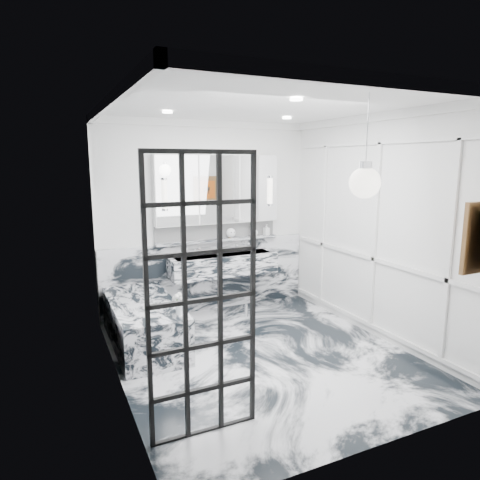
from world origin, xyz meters
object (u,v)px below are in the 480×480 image
mirror_cabinet (218,189)px  bathtub (144,323)px  trough_sink (223,265)px  crittall_door (203,300)px

mirror_cabinet → bathtub: bearing=-147.9°
trough_sink → mirror_cabinet: (-0.00, 0.17, 1.09)m
crittall_door → trough_sink: bearing=64.3°
mirror_cabinet → bathtub: 2.20m
crittall_door → mirror_cabinet: 3.12m
mirror_cabinet → bathtub: (-1.32, -0.83, -1.54)m
mirror_cabinet → trough_sink: bearing=-90.0°
trough_sink → crittall_door: bearing=-115.6°
mirror_cabinet → bathtub: mirror_cabinet is taller
trough_sink → bathtub: bearing=-153.5°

